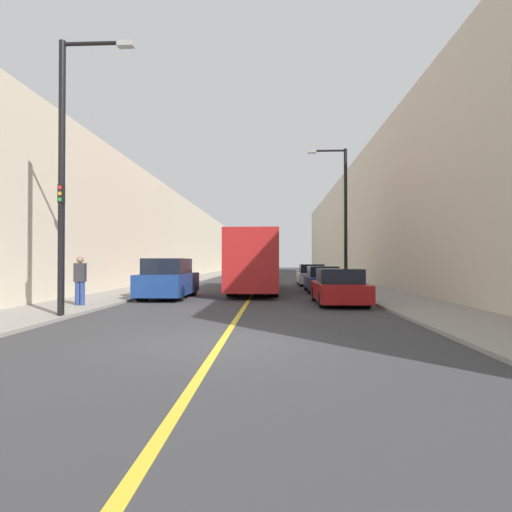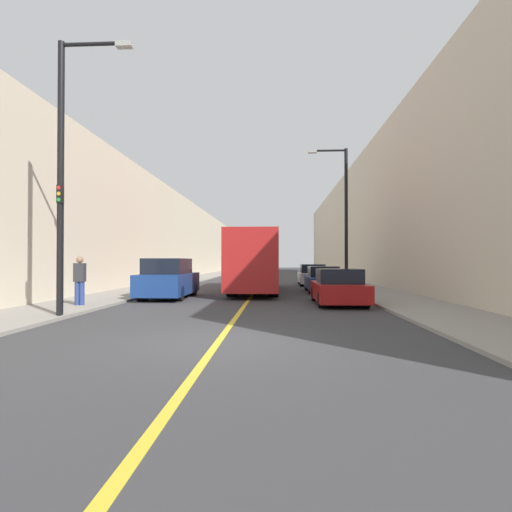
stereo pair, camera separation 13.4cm
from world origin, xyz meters
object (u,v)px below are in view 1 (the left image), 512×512
(street_lamp_left, at_px, (67,161))
(car_right_mid, at_px, (322,280))
(street_lamp_right, at_px, (343,210))
(pedestrian, at_px, (80,280))
(car_right_far, at_px, (311,276))
(traffic_light, at_px, (61,244))
(car_right_near, at_px, (339,288))
(parked_suv_left, at_px, (169,280))
(bus, at_px, (256,261))

(street_lamp_left, bearing_deg, car_right_mid, 49.96)
(street_lamp_right, relative_size, pedestrian, 4.56)
(car_right_far, distance_m, traffic_light, 19.55)
(car_right_far, height_order, pedestrian, pedestrian)
(car_right_far, distance_m, street_lamp_left, 19.72)
(car_right_near, height_order, traffic_light, traffic_light)
(pedestrian, bearing_deg, parked_suv_left, 60.19)
(car_right_far, height_order, traffic_light, traffic_light)
(parked_suv_left, distance_m, street_lamp_left, 7.86)
(parked_suv_left, xyz_separation_m, street_lamp_left, (-1.37, -6.66, 3.96))
(car_right_far, xyz_separation_m, pedestrian, (-9.93, -14.36, 0.36))
(car_right_near, distance_m, pedestrian, 10.02)
(car_right_far, height_order, street_lamp_left, street_lamp_left)
(bus, relative_size, street_lamp_right, 1.29)
(street_lamp_left, xyz_separation_m, pedestrian, (-0.91, 2.68, -3.77))
(parked_suv_left, relative_size, street_lamp_right, 0.55)
(car_right_mid, bearing_deg, pedestrian, -140.91)
(car_right_mid, xyz_separation_m, street_lamp_right, (1.35, 1.13, 4.11))
(car_right_mid, bearing_deg, street_lamp_right, 39.82)
(street_lamp_left, bearing_deg, bus, 64.21)
(parked_suv_left, bearing_deg, bus, 47.57)
(bus, bearing_deg, car_right_far, 58.53)
(bus, relative_size, parked_suv_left, 2.33)
(street_lamp_right, bearing_deg, traffic_light, -130.90)
(car_right_far, relative_size, street_lamp_right, 0.51)
(bus, bearing_deg, car_right_near, -60.75)
(street_lamp_right, xyz_separation_m, traffic_light, (-10.47, -12.09, -2.51))
(street_lamp_right, bearing_deg, street_lamp_left, -131.16)
(car_right_far, relative_size, street_lamp_left, 0.50)
(bus, xyz_separation_m, car_right_mid, (3.76, -0.18, -1.09))
(bus, height_order, traffic_light, traffic_light)
(car_right_far, xyz_separation_m, traffic_light, (-9.09, -17.24, 1.58))
(car_right_near, relative_size, car_right_far, 1.01)
(car_right_mid, relative_size, street_lamp_left, 0.56)
(street_lamp_right, bearing_deg, pedestrian, -140.82)
(street_lamp_right, relative_size, traffic_light, 2.11)
(car_right_near, bearing_deg, street_lamp_right, 79.11)
(bus, xyz_separation_m, car_right_near, (3.67, -6.55, -1.10))
(street_lamp_right, bearing_deg, bus, -169.47)
(parked_suv_left, height_order, traffic_light, traffic_light)
(parked_suv_left, distance_m, street_lamp_right, 11.15)
(parked_suv_left, relative_size, car_right_far, 1.09)
(car_right_near, bearing_deg, street_lamp_left, -153.86)
(traffic_light, relative_size, pedestrian, 2.16)
(car_right_mid, bearing_deg, car_right_far, 90.29)
(street_lamp_left, height_order, pedestrian, street_lamp_left)
(parked_suv_left, bearing_deg, car_right_mid, 28.17)
(parked_suv_left, xyz_separation_m, car_right_mid, (7.68, 4.11, -0.20))
(street_lamp_left, distance_m, traffic_light, 2.57)
(bus, distance_m, car_right_mid, 3.92)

